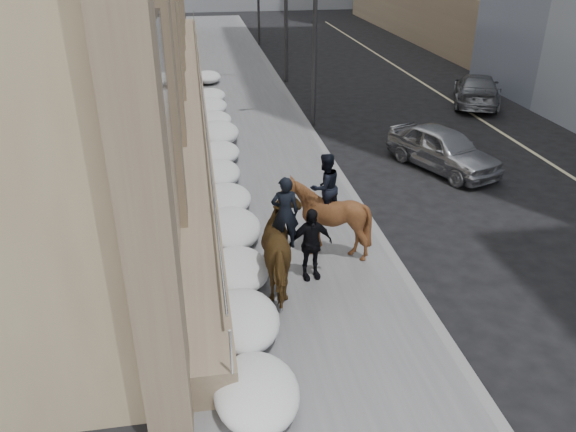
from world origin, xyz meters
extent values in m
plane|color=black|center=(0.00, 0.00, 0.00)|extent=(140.00, 140.00, 0.00)
cube|color=#535356|center=(0.00, 10.00, 0.06)|extent=(5.00, 80.00, 0.12)
cube|color=slate|center=(2.62, 10.00, 0.06)|extent=(0.24, 80.00, 0.12)
cube|color=#BFB78C|center=(10.50, 10.00, 0.01)|extent=(0.15, 70.00, 0.01)
cube|color=#78624D|center=(-2.25, 20.00, 0.45)|extent=(1.10, 44.00, 0.90)
cylinder|color=silver|center=(-1.80, 20.00, 1.35)|extent=(0.06, 42.00, 0.06)
cube|color=black|center=(-2.70, 13.00, 4.00)|extent=(0.20, 2.20, 4.50)
cylinder|color=#2D2D30|center=(2.90, 14.00, 4.00)|extent=(0.18, 0.18, 8.00)
cylinder|color=#2D2D30|center=(3.00, 22.00, 3.00)|extent=(0.20, 0.20, 6.00)
ellipsoid|color=silver|center=(-1.45, 0.00, 0.46)|extent=(1.50, 2.10, 0.68)
ellipsoid|color=silver|center=(-1.40, 4.00, 0.48)|extent=(1.60, 2.20, 0.72)
ellipsoid|color=silver|center=(-1.50, 8.00, 0.44)|extent=(1.40, 2.00, 0.64)
ellipsoid|color=silver|center=(-1.35, 12.00, 0.50)|extent=(1.70, 2.30, 0.76)
ellipsoid|color=silver|center=(-1.45, 16.00, 0.45)|extent=(1.50, 2.10, 0.66)
imported|color=#422D14|center=(-0.31, 1.64, 1.13)|extent=(1.16, 2.42, 2.01)
imported|color=black|center=(-0.31, 1.79, 1.93)|extent=(0.64, 0.43, 1.72)
imported|color=#4C2B15|center=(0.89, 2.90, 1.15)|extent=(2.28, 2.38, 2.05)
imported|color=black|center=(0.89, 3.05, 1.94)|extent=(1.04, 0.95, 1.72)
imported|color=black|center=(0.32, 1.88, 1.02)|extent=(1.10, 0.57, 1.81)
imported|color=#A5A7AD|center=(6.35, 8.21, 0.75)|extent=(3.35, 4.77, 1.51)
imported|color=slate|center=(11.36, 15.89, 0.73)|extent=(3.88, 5.40, 1.45)
camera|label=1|loc=(-2.05, -9.26, 7.51)|focal=35.00mm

